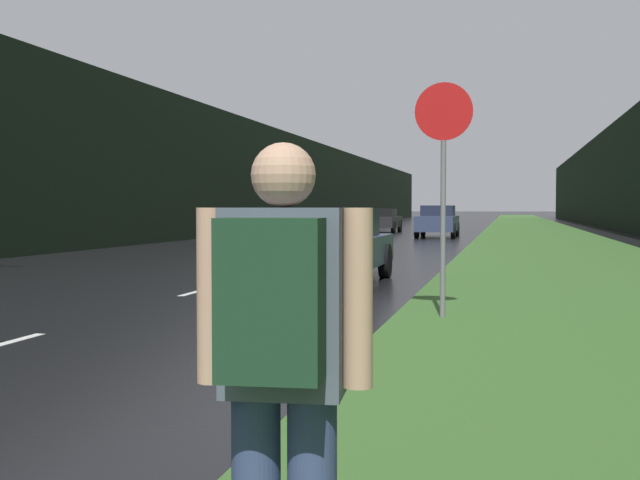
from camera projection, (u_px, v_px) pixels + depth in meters
The scene contains 9 objects.
grass_verge at pixel (542, 239), 36.85m from camera, with size 6.00×240.00×0.02m, color #386028.
lane_stripe_c at pixel (214, 287), 14.49m from camera, with size 0.12×3.00×0.01m, color silver.
lane_stripe_d at pixel (308, 262), 21.30m from camera, with size 0.12×3.00×0.01m, color silver.
treeline_far_side at pixel (265, 180), 50.21m from camera, with size 2.00×140.00×6.31m, color black.
stop_sign at pixel (443, 171), 10.32m from camera, with size 0.74×0.07×3.05m.
hitchhiker_with_backpack at pixel (281, 363), 2.54m from camera, with size 0.57×0.43×1.65m.
car_passing_near at pixel (329, 245), 15.25m from camera, with size 1.95×4.67×1.42m.
car_passing_far at pixel (438, 221), 38.74m from camera, with size 1.90×4.67×1.54m.
car_oncoming at pixel (382, 220), 45.86m from camera, with size 1.87×4.34×1.37m.
Camera 1 is at (5.18, 1.81, 1.44)m, focal length 45.00 mm.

